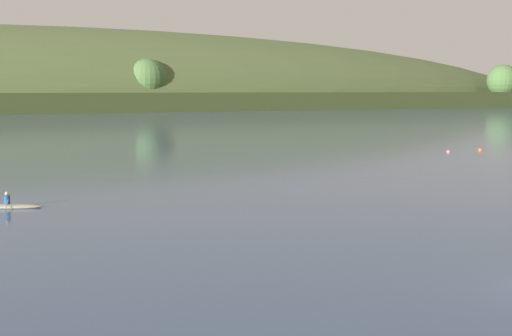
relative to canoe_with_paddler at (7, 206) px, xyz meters
The scene contains 4 objects.
far_shoreline_hill 204.42m from the canoe_with_paddler, 75.42° to the left, with size 539.97×127.73×54.70m.
canoe_with_paddler is the anchor object (origin of this frame).
mooring_buoy_foreground 52.93m from the canoe_with_paddler, 13.57° to the left, with size 0.49×0.49×0.57m.
mooring_buoy_midchannel 48.61m from the canoe_with_paddler, 15.08° to the left, with size 0.46×0.46×0.54m.
Camera 1 is at (-20.48, -13.43, 6.46)m, focal length 49.69 mm.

